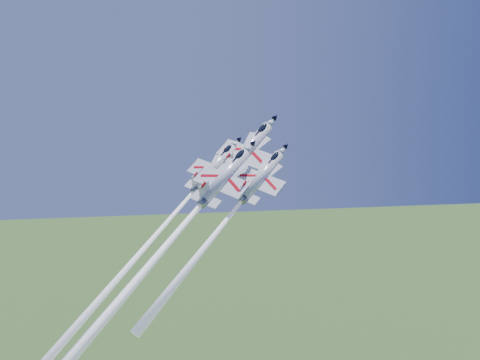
{
  "coord_description": "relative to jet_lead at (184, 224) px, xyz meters",
  "views": [
    {
      "loc": [
        -11.85,
        -92.64,
        112.3
      ],
      "look_at": [
        0.0,
        0.0,
        91.7
      ],
      "focal_mm": 40.0,
      "sensor_mm": 36.0,
      "label": 1
    }
  ],
  "objects": [
    {
      "name": "jet_lead",
      "position": [
        0.0,
        0.0,
        0.0
      ],
      "size": [
        33.66,
        35.07,
        42.4
      ],
      "rotation": [
        0.62,
        0.2,
        -0.74
      ],
      "color": "silver"
    },
    {
      "name": "jet_left",
      "position": [
        -8.35,
        -2.63,
        -4.85
      ],
      "size": [
        34.36,
        36.46,
        44.58
      ],
      "rotation": [
        0.62,
        0.2,
        -0.74
      ],
      "color": "silver"
    },
    {
      "name": "jet_right",
      "position": [
        6.18,
        -6.87,
        2.09
      ],
      "size": [
        22.77,
        23.14,
        27.54
      ],
      "rotation": [
        0.62,
        0.2,
        -0.74
      ],
      "color": "silver"
    },
    {
      "name": "jet_slot",
      "position": [
        -7.89,
        -14.25,
        -4.44
      ],
      "size": [
        35.3,
        37.45,
        45.79
      ],
      "rotation": [
        0.62,
        0.2,
        -0.74
      ],
      "color": "silver"
    }
  ]
}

